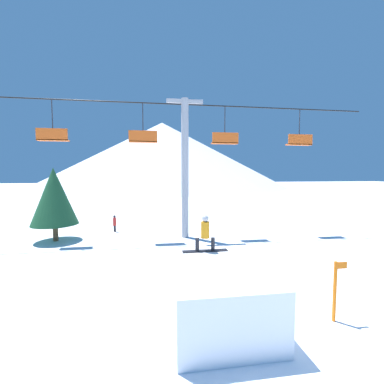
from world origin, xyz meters
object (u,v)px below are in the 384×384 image
(snow_ramp, at_px, (217,292))
(pine_tree_near, at_px, (54,196))
(snowboarder, at_px, (205,234))
(distant_skier, at_px, (115,223))
(trail_marker, at_px, (335,290))

(snow_ramp, bearing_deg, pine_tree_near, 128.38)
(snowboarder, relative_size, distant_skier, 1.28)
(snowboarder, bearing_deg, pine_tree_near, 132.22)
(snow_ramp, xyz_separation_m, trail_marker, (3.41, -0.60, 0.13))
(pine_tree_near, distance_m, trail_marker, 15.86)
(pine_tree_near, height_order, trail_marker, pine_tree_near)
(snow_ramp, height_order, distant_skier, snow_ramp)
(snow_ramp, distance_m, trail_marker, 3.46)
(snowboarder, bearing_deg, distant_skier, 112.90)
(snow_ramp, bearing_deg, snowboarder, 93.27)
(distant_skier, bearing_deg, snow_ramp, -69.13)
(snowboarder, xyz_separation_m, distant_skier, (-4.61, 10.91, -1.61))
(snowboarder, bearing_deg, trail_marker, -29.67)
(pine_tree_near, relative_size, distant_skier, 3.83)
(snow_ramp, distance_m, pine_tree_near, 13.14)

